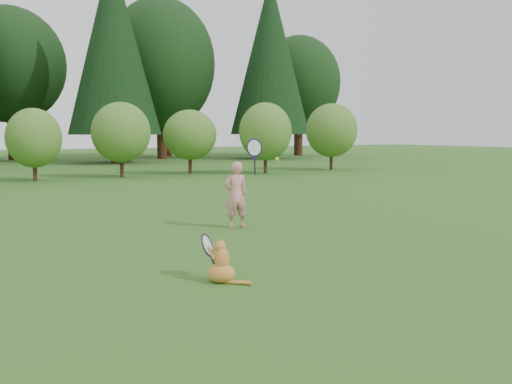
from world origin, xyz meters
TOP-DOWN VIEW (x-y plane):
  - ground at (0.00, 0.00)m, footprint 100.00×100.00m
  - shrub_row at (0.00, 13.00)m, footprint 28.00×3.00m
  - woodland_backdrop at (0.00, 23.00)m, footprint 48.00×10.00m
  - child at (0.31, 1.66)m, footprint 0.66×0.41m
  - cat at (-1.49, -1.38)m, footprint 0.44×0.72m
  - tennis_ball at (0.36, 0.44)m, footprint 0.06×0.06m

SIDE VIEW (x-z plane):
  - ground at x=0.00m, z-range 0.00..0.00m
  - cat at x=-1.49m, z-range -0.07..0.56m
  - child at x=0.31m, z-range -0.26..1.45m
  - tennis_ball at x=0.36m, z-range 1.19..1.25m
  - shrub_row at x=0.00m, z-range 0.00..2.80m
  - woodland_backdrop at x=0.00m, z-range 0.00..15.00m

